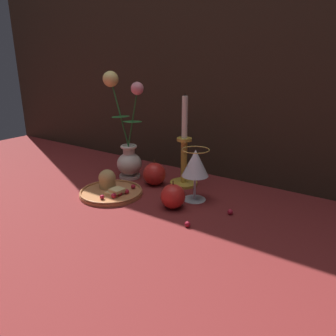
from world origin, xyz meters
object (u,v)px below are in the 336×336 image
object	(u,v)px
vase	(127,145)
plate_with_pastries	(110,188)
candlestick	(183,158)
apple_near_glass	(154,174)
apple_beside_vase	(173,196)
wine_glass	(195,165)

from	to	relation	value
vase	plate_with_pastries	world-z (taller)	vase
candlestick	apple_near_glass	world-z (taller)	candlestick
apple_near_glass	candlestick	bearing A→B (deg)	36.18
apple_beside_vase	apple_near_glass	bearing A→B (deg)	142.72
vase	candlestick	size ratio (longest dim) A/B	1.21
wine_glass	candlestick	xyz separation A→B (m)	(-0.10, 0.09, -0.02)
apple_near_glass	plate_with_pastries	bearing A→B (deg)	-115.87
wine_glass	apple_beside_vase	distance (m)	0.12
candlestick	apple_near_glass	distance (m)	0.12
apple_beside_vase	apple_near_glass	xyz separation A→B (m)	(-0.16, 0.12, 0.00)
candlestick	wine_glass	bearing A→B (deg)	-42.74
vase	apple_beside_vase	bearing A→B (deg)	-24.24
candlestick	apple_near_glass	xyz separation A→B (m)	(-0.08, -0.06, -0.06)
vase	apple_beside_vase	distance (m)	0.34
vase	wine_glass	bearing A→B (deg)	-7.69
apple_near_glass	wine_glass	bearing A→B (deg)	-10.33
wine_glass	apple_near_glass	distance (m)	0.20
vase	candlestick	distance (m)	0.22
vase	apple_near_glass	xyz separation A→B (m)	(0.13, -0.01, -0.09)
candlestick	apple_near_glass	size ratio (longest dim) A/B	3.47
wine_glass	apple_near_glass	world-z (taller)	wine_glass
candlestick	apple_beside_vase	xyz separation A→B (m)	(0.08, -0.19, -0.06)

